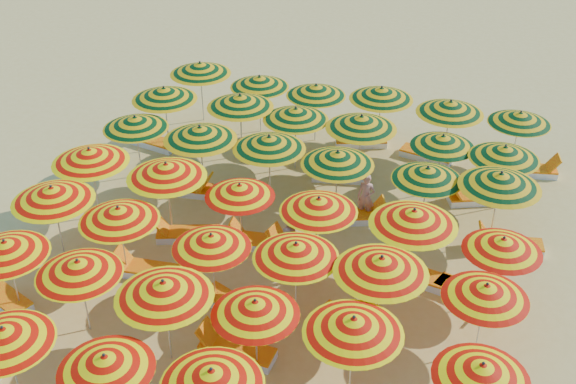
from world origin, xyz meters
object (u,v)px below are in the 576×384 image
at_px(lounger_11, 260,242).
at_px(umbrella_3, 212,377).
at_px(umbrella_33, 361,122).
at_px(lounger_20, 475,198).
at_px(lounger_21, 362,141).
at_px(beachgoer_a, 366,197).
at_px(umbrella_14, 211,241).
at_px(umbrella_35, 505,153).
at_px(umbrella_25, 200,133).
at_px(umbrella_40, 450,107).
at_px(umbrella_34, 443,141).
at_px(lounger_12, 297,252).
at_px(lounger_13, 428,279).
at_px(umbrella_27, 338,158).
at_px(umbrella_10, 354,325).
at_px(umbrella_13, 119,214).
at_px(lounger_5, 235,350).
at_px(umbrella_1, 4,335).
at_px(lounger_4, 2,296).
at_px(umbrella_17, 486,291).
at_px(lounger_8, 234,306).
at_px(lounger_23, 530,170).
at_px(umbrella_22, 414,217).
at_px(umbrella_24, 135,123).
at_px(umbrella_38, 316,90).
at_px(umbrella_39, 381,93).
at_px(lounger_7, 147,270).
at_px(umbrella_37, 259,82).
at_px(lounger_16, 355,216).
at_px(umbrella_32, 296,114).
at_px(umbrella_36, 200,68).
at_px(umbrella_15, 296,251).
at_px(umbrella_9, 255,308).
at_px(lounger_17, 508,245).
at_px(beachgoer_b, 289,254).
at_px(umbrella_6, 5,248).
at_px(umbrella_11, 482,371).
at_px(umbrella_16, 381,265).
at_px(umbrella_23, 503,245).
at_px(lounger_15, 185,189).
at_px(umbrella_19, 166,170).
at_px(umbrella_30, 164,94).
at_px(lounger_14, 471,295).
at_px(umbrella_28, 427,174).
at_px(umbrella_12, 52,194).
at_px(lounger_18, 152,142).
at_px(umbrella_21, 319,205).

bearing_deg(lounger_11, umbrella_3, 96.41).
distance_m(umbrella_33, lounger_20, 4.04).
bearing_deg(lounger_21, beachgoer_a, -94.95).
distance_m(umbrella_14, umbrella_35, 8.81).
height_order(umbrella_25, umbrella_40, umbrella_25).
distance_m(umbrella_34, lounger_12, 5.55).
distance_m(lounger_13, lounger_20, 4.29).
distance_m(umbrella_14, umbrella_27, 4.81).
relative_size(umbrella_10, umbrella_14, 1.02).
bearing_deg(umbrella_13, lounger_5, -24.64).
relative_size(umbrella_1, umbrella_14, 0.97).
bearing_deg(lounger_4, umbrella_14, -140.03).
bearing_deg(umbrella_17, lounger_8, -174.32).
bearing_deg(lounger_23, umbrella_14, -140.63).
relative_size(umbrella_22, lounger_13, 1.33).
distance_m(lounger_5, lounger_12, 3.89).
relative_size(umbrella_24, umbrella_38, 0.96).
relative_size(umbrella_22, lounger_5, 1.38).
bearing_deg(umbrella_39, lounger_7, -114.36).
bearing_deg(umbrella_37, lounger_20, -15.27).
relative_size(umbrella_40, lounger_16, 1.53).
bearing_deg(umbrella_35, umbrella_1, -128.40).
distance_m(umbrella_32, umbrella_37, 2.80).
distance_m(umbrella_22, lounger_12, 3.49).
bearing_deg(umbrella_36, umbrella_15, -52.96).
height_order(umbrella_9, lounger_13, umbrella_9).
relative_size(lounger_17, beachgoer_b, 1.15).
height_order(umbrella_6, umbrella_11, umbrella_6).
xyz_separation_m(umbrella_13, umbrella_16, (6.51, 0.06, 0.12)).
height_order(lounger_7, lounger_13, same).
bearing_deg(umbrella_23, umbrella_15, -155.75).
xyz_separation_m(umbrella_36, lounger_15, (1.60, -4.65, -1.83)).
relative_size(umbrella_19, lounger_16, 1.40).
distance_m(umbrella_30, umbrella_39, 7.00).
bearing_deg(umbrella_34, umbrella_39, 136.75).
distance_m(lounger_8, lounger_14, 5.78).
relative_size(umbrella_28, umbrella_35, 0.94).
distance_m(umbrella_12, lounger_13, 9.68).
xyz_separation_m(umbrella_33, lounger_18, (-7.10, -0.19, -1.85)).
distance_m(umbrella_21, umbrella_28, 3.36).
height_order(umbrella_6, lounger_11, umbrella_6).
distance_m(umbrella_17, umbrella_37, 11.86).
bearing_deg(umbrella_24, umbrella_16, -27.16).
relative_size(umbrella_13, lounger_12, 1.16).
xyz_separation_m(umbrella_36, lounger_12, (5.79, -6.48, -1.83)).
bearing_deg(umbrella_33, lounger_5, -94.33).
bearing_deg(lounger_17, umbrella_14, 22.81).
xyz_separation_m(umbrella_15, umbrella_36, (-6.48, 8.59, 0.12)).
xyz_separation_m(umbrella_17, umbrella_28, (-2.05, 4.34, 0.05)).
distance_m(umbrella_1, umbrella_35, 13.65).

